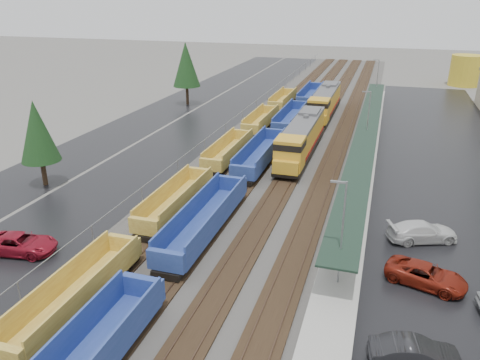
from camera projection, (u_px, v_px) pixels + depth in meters
The scene contains 19 objects.
ballast_strip at pixel (303, 128), 69.80m from camera, with size 20.00×160.00×0.08m, color #302D2B.
trackbed at pixel (303, 128), 69.75m from camera, with size 14.60×160.00×0.22m.
west_parking_lot at pixel (209, 121), 73.96m from camera, with size 10.00×160.00×0.02m, color black.
west_road at pixel (152, 116), 76.73m from camera, with size 9.00×160.00×0.02m, color black.
east_commuter_lot at pixel (446, 163), 55.68m from camera, with size 16.00×100.00×0.02m, color black.
station_platform at pixel (365, 150), 58.05m from camera, with size 3.00×80.00×8.00m.
chainlink_fence at pixel (239, 116), 70.46m from camera, with size 0.08×160.04×2.02m.
distant_hills at pixel (477, 43), 190.97m from camera, with size 301.00×140.00×25.20m.
tree_west_near at pixel (37, 131), 47.15m from camera, with size 3.96×3.96×9.00m.
tree_west_far at pixel (186, 64), 82.40m from camera, with size 4.84×4.84×11.00m.
locomotive_lead at pixel (301, 138), 56.80m from camera, with size 3.02×19.92×4.51m.
locomotive_trail at pixel (325, 102), 75.41m from camera, with size 3.02×19.92×4.51m.
well_string_yellow at pixel (176, 201), 42.64m from camera, with size 2.59×102.97×2.30m.
well_string_blue at pixel (238, 182), 46.78m from camera, with size 2.81×104.98×2.49m.
storage_tank at pixel (466, 70), 101.18m from camera, with size 6.52×6.52×6.52m, color gold.
parked_car_west_c at pixel (20, 244), 36.10m from camera, with size 5.62×2.59×1.56m, color maroon.
parked_car_east_a at pixel (415, 354), 25.01m from camera, with size 4.83×1.69×1.59m, color black.
parked_car_east_b at pixel (426, 275), 32.12m from camera, with size 5.40×2.49×1.50m, color maroon.
parked_car_east_c at pixel (422, 232), 37.85m from camera, with size 5.60×2.28×1.63m, color silver.
Camera 1 is at (11.17, -7.42, 18.75)m, focal length 35.00 mm.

